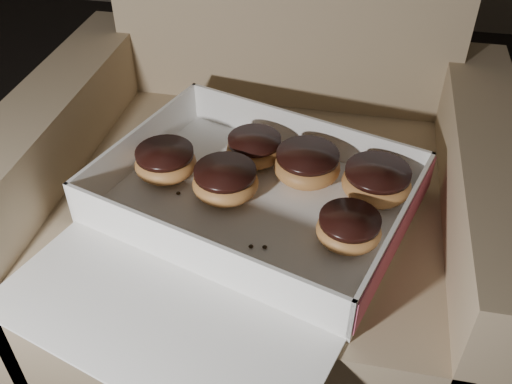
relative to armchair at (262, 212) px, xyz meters
name	(u,v)px	position (x,y,z in m)	size (l,w,h in m)	color
armchair	(262,212)	(0.00, 0.00, 0.00)	(0.79, 0.67, 0.83)	tan
bakery_box	(243,218)	(0.00, -0.16, 0.12)	(0.57, 0.62, 0.07)	white
donut_a	(254,149)	(-0.01, -0.01, 0.14)	(0.09, 0.09, 0.05)	#BC7C41
donut_b	(225,181)	(-0.04, -0.10, 0.15)	(0.10, 0.10, 0.05)	#BC7C41
donut_c	(307,165)	(0.08, -0.04, 0.15)	(0.11, 0.11, 0.05)	#BC7C41
donut_d	(376,182)	(0.19, -0.06, 0.15)	(0.11, 0.11, 0.05)	#BC7C41
donut_e	(166,162)	(-0.14, -0.07, 0.14)	(0.10, 0.10, 0.05)	#BC7C41
donut_f	(349,229)	(0.16, -0.17, 0.14)	(0.09, 0.09, 0.05)	#BC7C41
crumb_a	(118,223)	(-0.18, -0.20, 0.12)	(0.01, 0.01, 0.00)	black
crumb_b	(265,247)	(0.04, -0.20, 0.12)	(0.01, 0.01, 0.00)	black
crumb_c	(251,246)	(0.02, -0.21, 0.12)	(0.01, 0.01, 0.00)	black
crumb_d	(178,193)	(-0.11, -0.12, 0.12)	(0.01, 0.01, 0.00)	black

